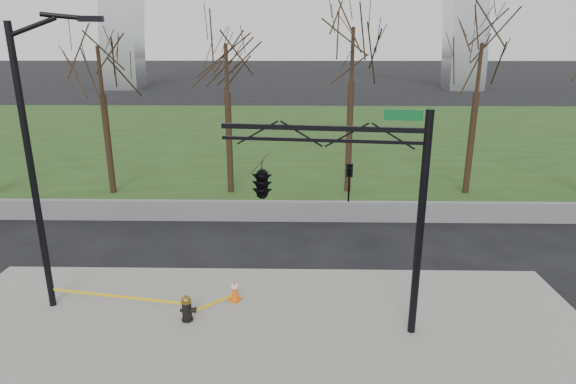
{
  "coord_description": "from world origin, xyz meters",
  "views": [
    {
      "loc": [
        0.93,
        -11.81,
        7.4
      ],
      "look_at": [
        0.66,
        2.0,
        3.16
      ],
      "focal_mm": 29.77,
      "sensor_mm": 36.0,
      "label": 1
    }
  ],
  "objects_px": {
    "traffic_cone": "(235,290)",
    "street_light": "(37,152)",
    "traffic_signal_mast": "(292,181)",
    "fire_hydrant": "(187,309)"
  },
  "relations": [
    {
      "from": "traffic_signal_mast",
      "to": "street_light",
      "type": "bearing_deg",
      "value": -178.96
    },
    {
      "from": "traffic_cone",
      "to": "street_light",
      "type": "xyz_separation_m",
      "value": [
        -5.1,
        -0.36,
        4.27
      ]
    },
    {
      "from": "traffic_cone",
      "to": "traffic_signal_mast",
      "type": "height_order",
      "value": "traffic_signal_mast"
    },
    {
      "from": "traffic_cone",
      "to": "street_light",
      "type": "height_order",
      "value": "street_light"
    },
    {
      "from": "fire_hydrant",
      "to": "traffic_signal_mast",
      "type": "distance_m",
      "value": 4.68
    },
    {
      "from": "fire_hydrant",
      "to": "street_light",
      "type": "distance_m",
      "value": 5.82
    },
    {
      "from": "street_light",
      "to": "traffic_cone",
      "type": "bearing_deg",
      "value": -2.9
    },
    {
      "from": "traffic_cone",
      "to": "traffic_signal_mast",
      "type": "bearing_deg",
      "value": -33.26
    },
    {
      "from": "fire_hydrant",
      "to": "traffic_signal_mast",
      "type": "relative_size",
      "value": 0.13
    },
    {
      "from": "fire_hydrant",
      "to": "traffic_cone",
      "type": "relative_size",
      "value": 1.21
    }
  ]
}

